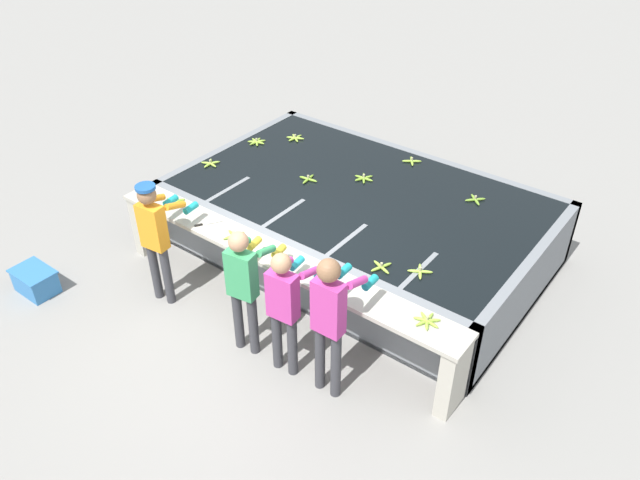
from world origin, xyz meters
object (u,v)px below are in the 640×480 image
(banana_bunch_floating_4, at_px, (210,163))
(banana_bunch_floating_6, at_px, (381,267))
(banana_bunch_ledge_2, at_px, (427,321))
(banana_bunch_floating_5, at_px, (295,138))
(banana_bunch_floating_0, at_px, (364,178))
(knife_0, at_px, (204,224))
(banana_bunch_ledge_0, at_px, (234,236))
(worker_0, at_px, (156,232))
(banana_bunch_ledge_1, at_px, (174,201))
(banana_bunch_floating_1, at_px, (420,271))
(worker_1, at_px, (244,281))
(banana_bunch_floating_3, at_px, (412,161))
(banana_bunch_floating_7, at_px, (257,142))
(banana_bunch_floating_2, at_px, (475,200))
(worker_2, at_px, (285,303))
(crate, at_px, (35,281))
(banana_bunch_floating_8, at_px, (308,179))
(worker_3, at_px, (330,315))

(banana_bunch_floating_4, height_order, banana_bunch_floating_6, same)
(banana_bunch_ledge_2, bearing_deg, banana_bunch_floating_5, 146.53)
(banana_bunch_floating_0, bearing_deg, knife_0, -113.54)
(banana_bunch_ledge_0, bearing_deg, banana_bunch_floating_4, 143.83)
(worker_0, xyz_separation_m, banana_bunch_floating_0, (1.17, 2.65, -0.06))
(banana_bunch_ledge_1, relative_size, banana_bunch_ledge_2, 1.00)
(banana_bunch_floating_0, distance_m, banana_bunch_floating_1, 2.13)
(banana_bunch_ledge_2, relative_size, knife_0, 0.89)
(worker_1, distance_m, banana_bunch_floating_3, 3.49)
(banana_bunch_floating_4, relative_size, banana_bunch_floating_7, 0.98)
(banana_bunch_floating_2, relative_size, banana_bunch_floating_6, 0.83)
(banana_bunch_floating_0, height_order, banana_bunch_ledge_1, banana_bunch_ledge_1)
(banana_bunch_floating_2, relative_size, banana_bunch_floating_5, 0.81)
(worker_2, xyz_separation_m, banana_bunch_floating_3, (-0.53, 3.47, 0.01))
(worker_2, distance_m, banana_bunch_ledge_0, 1.37)
(banana_bunch_floating_1, height_order, banana_bunch_ledge_1, banana_bunch_ledge_1)
(banana_bunch_floating_5, xyz_separation_m, knife_0, (0.62, -2.52, -0.01))
(worker_0, bearing_deg, banana_bunch_floating_1, 24.72)
(banana_bunch_floating_6, distance_m, banana_bunch_ledge_0, 1.80)
(banana_bunch_floating_3, xyz_separation_m, banana_bunch_floating_7, (-2.19, -0.88, -0.00))
(banana_bunch_floating_7, xyz_separation_m, banana_bunch_ledge_0, (1.47, -2.03, 0.00))
(banana_bunch_floating_3, xyz_separation_m, banana_bunch_ledge_2, (1.84, -2.84, 0.00))
(banana_bunch_floating_6, xyz_separation_m, banana_bunch_ledge_0, (-1.72, -0.55, 0.00))
(banana_bunch_floating_4, distance_m, crate, 2.78)
(banana_bunch_floating_3, xyz_separation_m, knife_0, (-1.19, -2.94, -0.01))
(worker_0, bearing_deg, banana_bunch_floating_2, 49.23)
(banana_bunch_ledge_0, relative_size, banana_bunch_ledge_2, 0.98)
(banana_bunch_floating_8, relative_size, crate, 0.51)
(crate, bearing_deg, banana_bunch_floating_4, 76.88)
(worker_3, relative_size, banana_bunch_floating_0, 6.12)
(banana_bunch_floating_5, bearing_deg, banana_bunch_floating_7, -129.91)
(knife_0, distance_m, crate, 2.34)
(banana_bunch_floating_6, bearing_deg, banana_bunch_floating_0, 129.53)
(worker_3, relative_size, banana_bunch_floating_8, 6.11)
(banana_bunch_floating_5, bearing_deg, worker_2, -52.42)
(banana_bunch_floating_2, distance_m, banana_bunch_ledge_0, 3.14)
(banana_bunch_floating_0, distance_m, banana_bunch_floating_8, 0.76)
(banana_bunch_floating_4, height_order, banana_bunch_ledge_1, banana_bunch_ledge_1)
(worker_3, bearing_deg, banana_bunch_ledge_1, 168.22)
(banana_bunch_floating_0, relative_size, banana_bunch_floating_7, 1.01)
(banana_bunch_ledge_0, bearing_deg, worker_0, -142.16)
(worker_2, bearing_deg, worker_1, -177.89)
(worker_3, relative_size, banana_bunch_floating_6, 6.30)
(banana_bunch_ledge_2, bearing_deg, worker_3, -141.43)
(knife_0, bearing_deg, banana_bunch_ledge_0, 3.40)
(banana_bunch_floating_5, relative_size, banana_bunch_floating_8, 1.00)
(worker_0, distance_m, banana_bunch_floating_7, 2.70)
(knife_0, bearing_deg, worker_2, -16.91)
(banana_bunch_floating_4, bearing_deg, banana_bunch_ledge_1, -69.59)
(banana_bunch_floating_8, relative_size, knife_0, 0.90)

